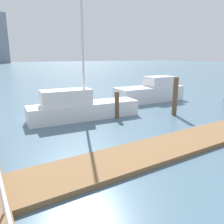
% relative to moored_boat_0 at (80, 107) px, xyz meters
% --- Properties ---
extents(ground_plane, '(300.00, 300.00, 0.00)m').
position_rel_moored_boat_0_xyz_m(ground_plane, '(-1.86, 1.93, -0.73)').
color(ground_plane, slate).
extents(floating_dock, '(13.73, 2.00, 0.18)m').
position_rel_moored_boat_0_xyz_m(floating_dock, '(1.50, -6.07, -0.64)').
color(floating_dock, olive).
rests_on(floating_dock, ground_plane).
extents(dock_piling_0, '(0.28, 0.28, 1.61)m').
position_rel_moored_boat_0_xyz_m(dock_piling_0, '(1.99, -0.95, 0.08)').
color(dock_piling_0, brown).
rests_on(dock_piling_0, ground_plane).
extents(dock_piling_2, '(0.31, 0.31, 2.42)m').
position_rel_moored_boat_0_xyz_m(dock_piling_2, '(5.53, -2.32, 0.49)').
color(dock_piling_2, brown).
rests_on(dock_piling_2, ground_plane).
extents(moored_boat_0, '(6.81, 2.19, 8.09)m').
position_rel_moored_boat_0_xyz_m(moored_boat_0, '(0.00, 0.00, 0.00)').
color(moored_boat_0, white).
rests_on(moored_boat_0, ground_plane).
extents(moored_boat_2, '(6.02, 2.30, 2.03)m').
position_rel_moored_boat_0_xyz_m(moored_boat_2, '(7.34, 2.05, 0.06)').
color(moored_boat_2, white).
rests_on(moored_boat_2, ground_plane).
extents(skyline_tower_3, '(6.90, 12.89, 26.11)m').
position_rel_moored_boat_0_xyz_m(skyline_tower_3, '(9.04, 129.54, 12.33)').
color(skyline_tower_3, gray).
rests_on(skyline_tower_3, ground_plane).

